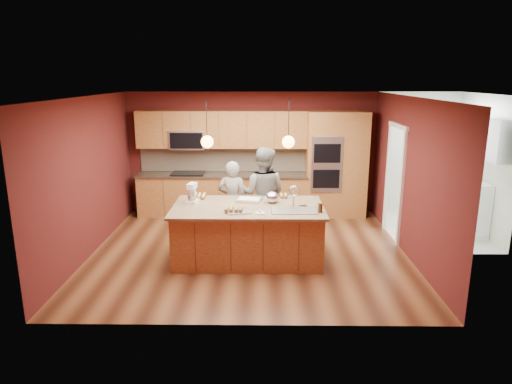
{
  "coord_description": "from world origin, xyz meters",
  "views": [
    {
      "loc": [
        0.22,
        -7.62,
        3.03
      ],
      "look_at": [
        0.13,
        -0.1,
        1.11
      ],
      "focal_mm": 32.0,
      "sensor_mm": 36.0,
      "label": 1
    }
  ],
  "objects_px": {
    "stand_mixer": "(192,195)",
    "mixing_bowl": "(272,197)",
    "person_left": "(233,201)",
    "island": "(249,232)",
    "person_right": "(263,194)"
  },
  "relations": [
    {
      "from": "island",
      "to": "person_left",
      "type": "distance_m",
      "value": 1.05
    },
    {
      "from": "stand_mixer",
      "to": "mixing_bowl",
      "type": "distance_m",
      "value": 1.36
    },
    {
      "from": "mixing_bowl",
      "to": "person_right",
      "type": "bearing_deg",
      "value": 101.84
    },
    {
      "from": "person_left",
      "to": "stand_mixer",
      "type": "xyz_separation_m",
      "value": [
        -0.64,
        -0.77,
        0.32
      ]
    },
    {
      "from": "person_right",
      "to": "mixing_bowl",
      "type": "xyz_separation_m",
      "value": [
        0.15,
        -0.73,
        0.13
      ]
    },
    {
      "from": "island",
      "to": "mixing_bowl",
      "type": "height_order",
      "value": "island"
    },
    {
      "from": "person_left",
      "to": "person_right",
      "type": "xyz_separation_m",
      "value": [
        0.57,
        0.0,
        0.13
      ]
    },
    {
      "from": "person_left",
      "to": "stand_mixer",
      "type": "bearing_deg",
      "value": 57.33
    },
    {
      "from": "island",
      "to": "mixing_bowl",
      "type": "xyz_separation_m",
      "value": [
        0.39,
        0.23,
        0.55
      ]
    },
    {
      "from": "person_left",
      "to": "mixing_bowl",
      "type": "bearing_deg",
      "value": 141.83
    },
    {
      "from": "person_right",
      "to": "stand_mixer",
      "type": "relative_size",
      "value": 5.15
    },
    {
      "from": "island",
      "to": "person_left",
      "type": "relative_size",
      "value": 1.66
    },
    {
      "from": "stand_mixer",
      "to": "mixing_bowl",
      "type": "xyz_separation_m",
      "value": [
        1.36,
        0.04,
        -0.05
      ]
    },
    {
      "from": "island",
      "to": "stand_mixer",
      "type": "height_order",
      "value": "island"
    },
    {
      "from": "island",
      "to": "mixing_bowl",
      "type": "relative_size",
      "value": 10.5
    }
  ]
}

